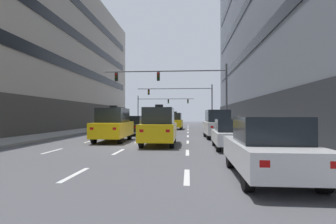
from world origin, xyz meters
The scene contains 39 objects.
ground_plane centered at (0.00, 0.00, 0.00)m, with size 120.00×120.00×0.00m, color #515156.
sidewalk_right centered at (8.33, 0.00, 0.07)m, with size 3.36×80.00×0.14m, color gray.
lane_stripe_l1_s3 centered at (-3.32, -3.00, 0.00)m, with size 0.16×2.00×0.01m, color silver.
lane_stripe_l1_s4 centered at (-3.32, 2.00, 0.00)m, with size 0.16×2.00×0.01m, color silver.
lane_stripe_l1_s5 centered at (-3.32, 7.00, 0.00)m, with size 0.16×2.00×0.01m, color silver.
lane_stripe_l1_s6 centered at (-3.32, 12.00, 0.00)m, with size 0.16×2.00×0.01m, color silver.
lane_stripe_l1_s7 centered at (-3.32, 17.00, 0.00)m, with size 0.16×2.00×0.01m, color silver.
lane_stripe_l1_s8 centered at (-3.32, 22.00, 0.00)m, with size 0.16×2.00×0.01m, color silver.
lane_stripe_l1_s9 centered at (-3.32, 27.00, 0.00)m, with size 0.16×2.00×0.01m, color silver.
lane_stripe_l1_s10 centered at (-3.32, 32.00, 0.00)m, with size 0.16×2.00×0.01m, color silver.
lane_stripe_l2_s2 centered at (0.00, -8.00, 0.00)m, with size 0.16×2.00×0.01m, color silver.
lane_stripe_l2_s3 centered at (0.00, -3.00, 0.00)m, with size 0.16×2.00×0.01m, color silver.
lane_stripe_l2_s4 centered at (0.00, 2.00, 0.00)m, with size 0.16×2.00×0.01m, color silver.
lane_stripe_l2_s5 centered at (0.00, 7.00, 0.00)m, with size 0.16×2.00×0.01m, color silver.
lane_stripe_l2_s6 centered at (0.00, 12.00, 0.00)m, with size 0.16×2.00×0.01m, color silver.
lane_stripe_l2_s7 centered at (0.00, 17.00, 0.00)m, with size 0.16×2.00×0.01m, color silver.
lane_stripe_l2_s8 centered at (0.00, 22.00, 0.00)m, with size 0.16×2.00×0.01m, color silver.
lane_stripe_l2_s9 centered at (0.00, 27.00, 0.00)m, with size 0.16×2.00×0.01m, color silver.
lane_stripe_l2_s10 centered at (0.00, 32.00, 0.00)m, with size 0.16×2.00×0.01m, color silver.
lane_stripe_l3_s2 centered at (3.32, -8.00, 0.00)m, with size 0.16×2.00×0.01m, color silver.
lane_stripe_l3_s3 centered at (3.32, -3.00, 0.00)m, with size 0.16×2.00×0.01m, color silver.
lane_stripe_l3_s4 centered at (3.32, 2.00, 0.00)m, with size 0.16×2.00×0.01m, color silver.
lane_stripe_l3_s5 centered at (3.32, 7.00, 0.00)m, with size 0.16×2.00×0.01m, color silver.
lane_stripe_l3_s6 centered at (3.32, 12.00, 0.00)m, with size 0.16×2.00×0.01m, color silver.
lane_stripe_l3_s7 centered at (3.32, 17.00, 0.00)m, with size 0.16×2.00×0.01m, color silver.
lane_stripe_l3_s8 centered at (3.32, 22.00, 0.00)m, with size 0.16×2.00×0.01m, color silver.
lane_stripe_l3_s9 centered at (3.32, 27.00, 0.00)m, with size 0.16×2.00×0.01m, color silver.
lane_stripe_l3_s10 centered at (3.32, 32.00, 0.00)m, with size 0.16×2.00×0.01m, color silver.
taxi_driving_0 centered at (1.64, 0.03, 1.11)m, with size 1.96×4.60×2.41m.
taxi_driving_1 centered at (-1.69, 1.96, 1.12)m, with size 2.05×4.68×2.43m.
taxi_driving_2 centered at (1.69, 18.15, 1.04)m, with size 1.91×4.34×2.25m.
car_driving_3 centered at (-1.68, 8.23, 0.85)m, with size 1.96×4.60×1.72m.
car_parked_0 centered at (5.60, -8.02, 0.85)m, with size 2.00×4.63×1.72m.
car_parked_1 centered at (5.60, -1.41, 0.77)m, with size 1.82×4.21×1.57m.
car_parked_2 centered at (5.60, 5.16, 1.09)m, with size 2.00×4.56×2.18m.
traffic_signal_0 centered at (2.73, 10.38, 4.90)m, with size 12.14×0.35×6.62m.
traffic_signal_1 centered at (3.27, 26.18, 4.68)m, with size 11.80×0.35×6.44m.
traffic_signal_2 centered at (-2.72, 39.03, 4.20)m, with size 11.57×0.34×5.72m.
pedestrian_0 centered at (8.76, 13.32, 1.05)m, with size 0.29×0.51×1.58m.
Camera 1 is at (3.37, -15.71, 1.76)m, focal length 28.56 mm.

